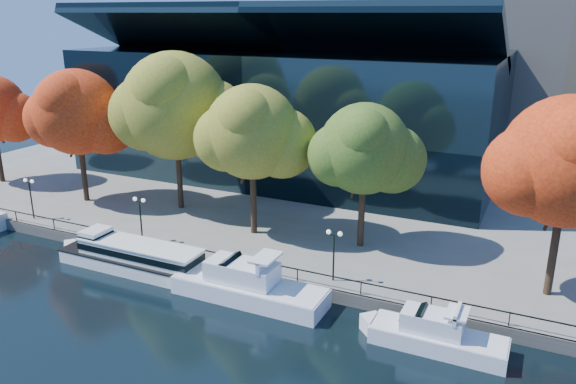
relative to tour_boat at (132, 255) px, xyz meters
The scene contains 15 objects.
ground 4.43m from the tour_boat, 16.93° to the right, with size 160.00×160.00×0.00m, color black.
promenade 35.38m from the tour_boat, 83.40° to the left, with size 90.00×67.08×1.00m.
railing 4.59m from the tour_boat, 26.32° to the left, with size 88.20×0.08×0.99m.
convention_building 31.40m from the tour_boat, 89.87° to the left, with size 50.00×24.57×21.43m.
tour_boat is the anchor object (origin of this frame).
cruiser_near 10.78m from the tour_boat, ahead, with size 13.02×3.35×3.77m.
cruiser_far 24.78m from the tour_boat, ahead, with size 9.46×2.62×3.09m.
tree_1 19.49m from the tour_boat, 145.79° to the left, with size 11.06×9.07×13.98m.
tree_2 16.15m from the tour_boat, 106.50° to the left, with size 13.32×10.92×15.89m.
tree_3 14.44m from the tour_boat, 54.41° to the left, with size 10.42×8.55×13.58m.
tree_4 21.11m from the tour_boat, 32.70° to the left, with size 9.51×7.80×12.43m.
tree_5 33.67m from the tour_boat, 13.96° to the left, with size 11.20×9.19×14.31m.
lamp_0 15.61m from the tour_boat, 167.74° to the left, with size 1.26×0.36×4.03m.
lamp_1 4.56m from the tour_boat, 116.28° to the left, with size 1.26×0.36×4.03m.
lamp_2 17.01m from the tour_boat, 11.21° to the left, with size 1.26×0.36×4.03m.
Camera 1 is at (25.69, -31.69, 20.33)m, focal length 35.00 mm.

